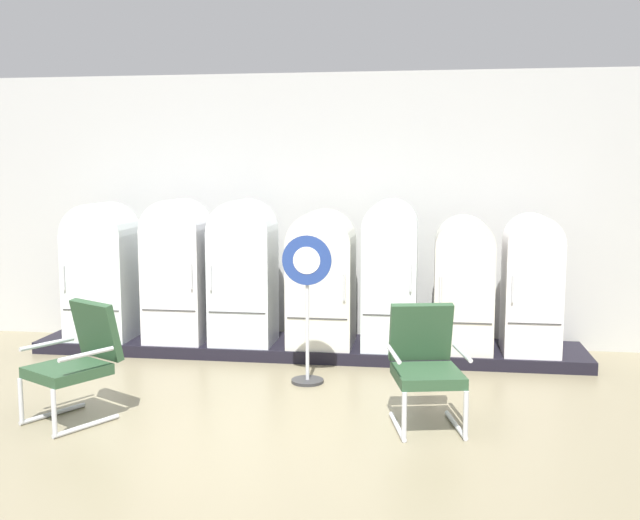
{
  "coord_description": "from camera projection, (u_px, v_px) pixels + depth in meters",
  "views": [
    {
      "loc": [
        1.33,
        -5.06,
        2.12
      ],
      "look_at": [
        0.2,
        2.75,
        1.11
      ],
      "focal_mm": 41.34,
      "sensor_mm": 36.0,
      "label": 1
    }
  ],
  "objects": [
    {
      "name": "armchair_left",
      "position": [
        78.0,
        357.0,
        6.16
      ],
      "size": [
        0.8,
        0.86,
        0.99
      ],
      "color": "silver",
      "rests_on": "ground"
    },
    {
      "name": "refrigerator_5",
      "position": [
        464.0,
        280.0,
        7.91
      ],
      "size": [
        0.62,
        0.66,
        1.46
      ],
      "color": "silver",
      "rests_on": "display_plinth"
    },
    {
      "name": "back_wall",
      "position": [
        315.0,
        209.0,
        8.81
      ],
      "size": [
        11.76,
        0.12,
        3.2
      ],
      "color": "#BCBBB8",
      "rests_on": "ground"
    },
    {
      "name": "display_plinth",
      "position": [
        306.0,
        348.0,
        8.38
      ],
      "size": [
        6.17,
        0.95,
        0.13
      ],
      "primitive_type": "cube",
      "color": "black",
      "rests_on": "ground"
    },
    {
      "name": "refrigerator_0",
      "position": [
        102.0,
        267.0,
        8.5
      ],
      "size": [
        0.72,
        0.67,
        1.57
      ],
      "color": "white",
      "rests_on": "display_plinth"
    },
    {
      "name": "refrigerator_6",
      "position": [
        532.0,
        280.0,
        7.8
      ],
      "size": [
        0.58,
        0.64,
        1.49
      ],
      "color": "white",
      "rests_on": "display_plinth"
    },
    {
      "name": "ground",
      "position": [
        240.0,
        459.0,
        5.43
      ],
      "size": [
        12.0,
        10.0,
        0.05
      ],
      "primitive_type": "cube",
      "color": "#80765A"
    },
    {
      "name": "refrigerator_4",
      "position": [
        390.0,
        269.0,
        8.03
      ],
      "size": [
        0.58,
        0.69,
        1.63
      ],
      "color": "white",
      "rests_on": "display_plinth"
    },
    {
      "name": "refrigerator_2",
      "position": [
        243.0,
        268.0,
        8.24
      ],
      "size": [
        0.69,
        0.63,
        1.62
      ],
      "color": "white",
      "rests_on": "display_plinth"
    },
    {
      "name": "sign_stand",
      "position": [
        307.0,
        309.0,
        7.16
      ],
      "size": [
        0.48,
        0.32,
        1.46
      ],
      "color": "#2D2D30",
      "rests_on": "ground"
    },
    {
      "name": "refrigerator_1",
      "position": [
        177.0,
        266.0,
        8.35
      ],
      "size": [
        0.66,
        0.65,
        1.62
      ],
      "color": "white",
      "rests_on": "display_plinth"
    },
    {
      "name": "refrigerator_3",
      "position": [
        322.0,
        275.0,
        8.16
      ],
      "size": [
        0.71,
        0.71,
        1.51
      ],
      "color": "silver",
      "rests_on": "display_plinth"
    },
    {
      "name": "armchair_right",
      "position": [
        425.0,
        361.0,
        6.04
      ],
      "size": [
        0.69,
        0.78,
        0.99
      ],
      "color": "silver",
      "rests_on": "ground"
    }
  ]
}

